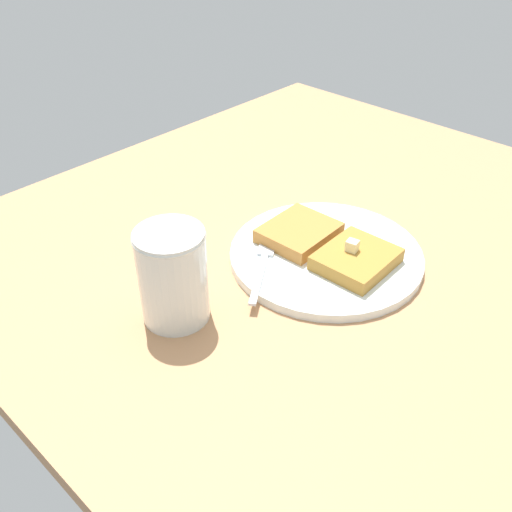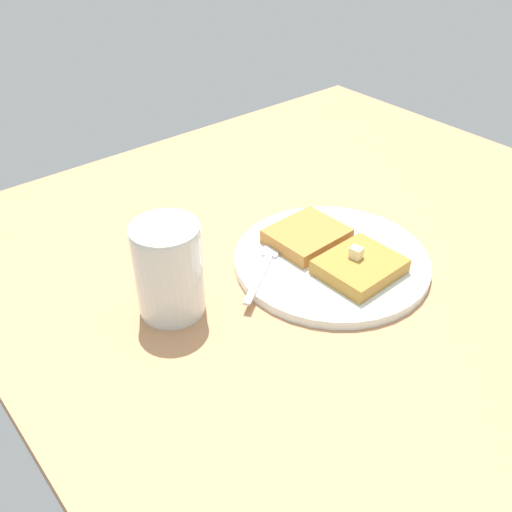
# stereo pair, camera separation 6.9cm
# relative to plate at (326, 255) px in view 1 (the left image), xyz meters

# --- Properties ---
(table_surface) EXTENTS (0.93, 0.93, 0.02)m
(table_surface) POSITION_rel_plate_xyz_m (0.01, -0.05, -0.02)
(table_surface) COLOR tan
(table_surface) RESTS_ON ground
(plate) EXTENTS (0.26, 0.26, 0.01)m
(plate) POSITION_rel_plate_xyz_m (0.00, 0.00, 0.00)
(plate) COLOR silver
(plate) RESTS_ON table_surface
(toast_slice_left) EXTENTS (0.09, 0.10, 0.02)m
(toast_slice_left) POSITION_rel_plate_xyz_m (-0.05, -0.00, 0.01)
(toast_slice_left) COLOR #AB792F
(toast_slice_left) RESTS_ON plate
(toast_slice_middle) EXTENTS (0.09, 0.10, 0.02)m
(toast_slice_middle) POSITION_rel_plate_xyz_m (0.05, 0.00, 0.01)
(toast_slice_middle) COLOR #B97734
(toast_slice_middle) RESTS_ON plate
(butter_pat_primary) EXTENTS (0.02, 0.02, 0.01)m
(butter_pat_primary) POSITION_rel_plate_xyz_m (-0.04, -0.00, 0.03)
(butter_pat_primary) COLOR #F4E9AF
(butter_pat_primary) RESTS_ON toast_slice_left
(fork) EXTENTS (0.10, 0.14, 0.00)m
(fork) POSITION_rel_plate_xyz_m (0.05, 0.07, 0.01)
(fork) COLOR silver
(fork) RESTS_ON plate
(syrup_jar) EXTENTS (0.08, 0.08, 0.12)m
(syrup_jar) POSITION_rel_plate_xyz_m (0.06, 0.21, 0.05)
(syrup_jar) COLOR #5B2811
(syrup_jar) RESTS_ON table_surface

